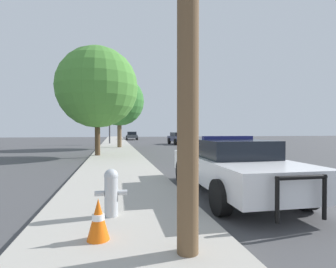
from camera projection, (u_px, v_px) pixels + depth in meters
ground_plane at (295, 186)px, 7.74m from camera, size 110.00×110.00×0.00m
sidewalk_left at (120, 192)px, 6.71m from camera, size 3.00×110.00×0.13m
police_car at (231, 164)px, 6.76m from camera, size 2.14×5.13×1.49m
fire_hydrant at (111, 191)px, 4.61m from camera, size 0.56×0.25×0.83m
traffic_light at (121, 113)px, 29.33m from camera, size 3.28×0.35×4.87m
car_background_oncoming at (179, 138)px, 29.78m from camera, size 2.10×4.09×1.36m
car_background_distant at (132, 135)px, 43.23m from camera, size 2.00×4.40×1.35m
tree_sidewalk_mid at (119, 101)px, 22.81m from camera, size 4.31×4.31×6.19m
tree_sidewalk_near at (97, 87)px, 15.57m from camera, size 4.81×4.81×6.46m
traffic_cone at (98, 219)px, 3.61m from camera, size 0.31×0.31×0.57m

